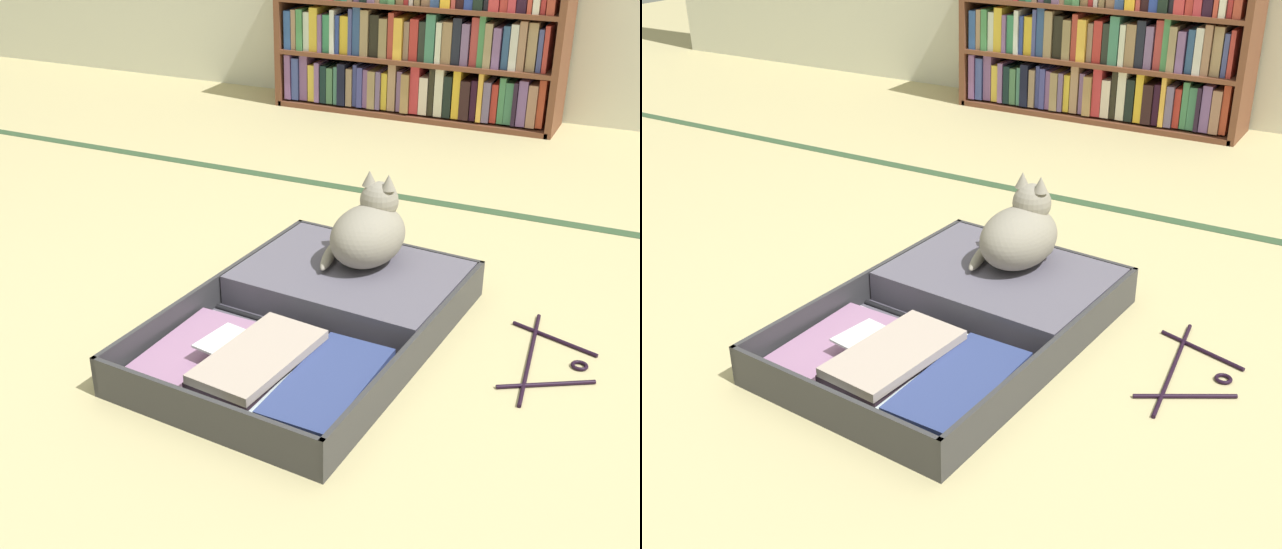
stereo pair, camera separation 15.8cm
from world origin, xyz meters
TOP-DOWN VIEW (x-y plane):
  - ground_plane at (0.00, 0.00)m, footprint 10.00×10.00m
  - tatami_border at (0.00, 1.20)m, footprint 4.80×0.05m
  - bookshelf at (-0.39, 2.24)m, footprint 1.34×0.27m
  - open_suitcase at (0.06, 0.23)m, footprint 0.66×0.94m
  - black_cat at (0.10, 0.46)m, footprint 0.24×0.27m
  - clothes_hanger at (0.61, 0.32)m, footprint 0.24×0.42m

SIDE VIEW (x-z plane):
  - ground_plane at x=0.00m, z-range 0.00..0.00m
  - tatami_border at x=0.00m, z-range 0.00..0.00m
  - clothes_hanger at x=0.61m, z-range 0.00..0.01m
  - open_suitcase at x=0.06m, z-range -0.01..0.10m
  - black_cat at x=0.10m, z-range 0.07..0.31m
  - bookshelf at x=-0.39m, z-range -0.01..0.76m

